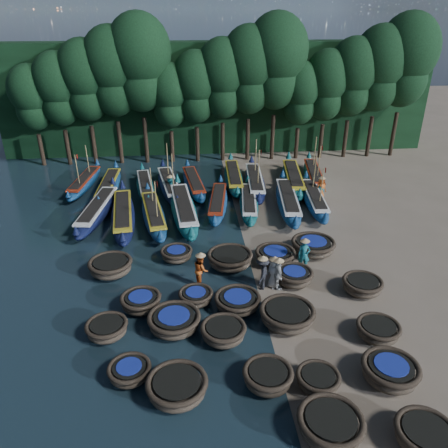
{
  "coord_description": "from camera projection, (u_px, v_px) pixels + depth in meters",
  "views": [
    {
      "loc": [
        -3.3,
        -18.83,
        12.57
      ],
      "look_at": [
        -1.23,
        3.94,
        1.3
      ],
      "focal_mm": 35.0,
      "sensor_mm": 36.0,
      "label": 1
    }
  ],
  "objects": [
    {
      "name": "long_boat_4",
      "position": [
        184.0,
        209.0,
        29.07
      ],
      "size": [
        2.46,
        9.11,
        1.61
      ],
      "rotation": [
        0.0,
        0.0,
        0.1
      ],
      "color": "#105C56",
      "rests_on": "ground"
    },
    {
      "name": "long_boat_12",
      "position": [
        170.0,
        185.0,
        33.12
      ],
      "size": [
        2.7,
        8.18,
        3.52
      ],
      "rotation": [
        0.0,
        0.0,
        0.16
      ],
      "color": "#10153C",
      "rests_on": "ground"
    },
    {
      "name": "coracle_18",
      "position": [
        294.0,
        276.0,
        22.05
      ],
      "size": [
        1.96,
        1.96,
        0.78
      ],
      "rotation": [
        0.0,
        0.0,
        0.02
      ],
      "color": "brown",
      "rests_on": "ground"
    },
    {
      "name": "coracle_14",
      "position": [
        378.0,
        330.0,
        18.41
      ],
      "size": [
        1.97,
        1.97,
        0.71
      ],
      "rotation": [
        0.0,
        0.0,
        -0.16
      ],
      "color": "brown",
      "rests_on": "ground"
    },
    {
      "name": "tree_8",
      "position": [
        249.0,
        69.0,
        37.17
      ],
      "size": [
        4.92,
        4.92,
        11.6
      ],
      "color": "black",
      "rests_on": "ground"
    },
    {
      "name": "foliage_wall",
      "position": [
        218.0,
        98.0,
        41.42
      ],
      "size": [
        40.0,
        3.0,
        10.0
      ],
      "primitive_type": "cube",
      "color": "black",
      "rests_on": "ground"
    },
    {
      "name": "coracle_16",
      "position": [
        196.0,
        296.0,
        20.61
      ],
      "size": [
        1.98,
        1.98,
        0.66
      ],
      "rotation": [
        0.0,
        0.0,
        0.4
      ],
      "color": "brown",
      "rests_on": "ground"
    },
    {
      "name": "long_boat_15",
      "position": [
        255.0,
        182.0,
        33.68
      ],
      "size": [
        2.17,
        8.52,
        3.63
      ],
      "rotation": [
        0.0,
        0.0,
        -0.08
      ],
      "color": "#10153C",
      "rests_on": "ground"
    },
    {
      "name": "coracle_5",
      "position": [
        130.0,
        371.0,
        16.36
      ],
      "size": [
        1.66,
        1.66,
        0.64
      ],
      "rotation": [
        0.0,
        0.0,
        -0.05
      ],
      "color": "brown",
      "rests_on": "ground"
    },
    {
      "name": "coracle_21",
      "position": [
        177.0,
        254.0,
        24.17
      ],
      "size": [
        2.17,
        2.17,
        0.69
      ],
      "rotation": [
        0.0,
        0.0,
        0.41
      ],
      "color": "brown",
      "rests_on": "ground"
    },
    {
      "name": "coracle_19",
      "position": [
        362.0,
        285.0,
        21.38
      ],
      "size": [
        1.99,
        1.99,
        0.75
      ],
      "rotation": [
        0.0,
        0.0,
        0.06
      ],
      "color": "brown",
      "rests_on": "ground"
    },
    {
      "name": "long_boat_11",
      "position": [
        145.0,
        186.0,
        33.15
      ],
      "size": [
        2.25,
        7.21,
        1.28
      ],
      "rotation": [
        0.0,
        0.0,
        0.14
      ],
      "color": "#105C56",
      "rests_on": "ground"
    },
    {
      "name": "long_boat_17",
      "position": [
        314.0,
        175.0,
        35.21
      ],
      "size": [
        2.6,
        7.91,
        3.4
      ],
      "rotation": [
        0.0,
        0.0,
        -0.16
      ],
      "color": "#105C56",
      "rests_on": "ground"
    },
    {
      "name": "fisherman_6",
      "position": [
        321.0,
        188.0,
        31.77
      ],
      "size": [
        0.96,
        0.78,
        1.89
      ],
      "rotation": [
        0.0,
        0.0,
        0.34
      ],
      "color": "#CC571B",
      "rests_on": "ground"
    },
    {
      "name": "coracle_24",
      "position": [
        313.0,
        246.0,
        24.81
      ],
      "size": [
        2.94,
        2.94,
        0.83
      ],
      "rotation": [
        0.0,
        0.0,
        -0.31
      ],
      "color": "brown",
      "rests_on": "ground"
    },
    {
      "name": "tree_0",
      "position": [
        31.0,
        97.0,
        36.57
      ],
      "size": [
        3.68,
        3.68,
        8.68
      ],
      "color": "black",
      "rests_on": "ground"
    },
    {
      "name": "coracle_15",
      "position": [
        141.0,
        302.0,
        20.15
      ],
      "size": [
        2.12,
        2.12,
        0.76
      ],
      "rotation": [
        0.0,
        0.0,
        -0.25
      ],
      "color": "brown",
      "rests_on": "ground"
    },
    {
      "name": "coracle_4",
      "position": [
        425.0,
        436.0,
        13.82
      ],
      "size": [
        2.4,
        2.4,
        0.76
      ],
      "rotation": [
        0.0,
        0.0,
        0.41
      ],
      "color": "brown",
      "rests_on": "ground"
    },
    {
      "name": "tree_7",
      "position": [
        222.0,
        78.0,
        37.28
      ],
      "size": [
        4.51,
        4.51,
        10.63
      ],
      "color": "black",
      "rests_on": "ground"
    },
    {
      "name": "tree_3",
      "position": [
        112.0,
        71.0,
        36.23
      ],
      "size": [
        4.92,
        4.92,
        11.6
      ],
      "color": "black",
      "rests_on": "ground"
    },
    {
      "name": "tree_14",
      "position": [
        406.0,
        59.0,
        37.99
      ],
      "size": [
        5.34,
        5.34,
        12.58
      ],
      "color": "black",
      "rests_on": "ground"
    },
    {
      "name": "coracle_12",
      "position": [
        223.0,
        332.0,
        18.27
      ],
      "size": [
        2.36,
        2.36,
        0.76
      ],
      "rotation": [
        0.0,
        0.0,
        0.43
      ],
      "color": "brown",
      "rests_on": "ground"
    },
    {
      "name": "tree_12",
      "position": [
        353.0,
        76.0,
        38.21
      ],
      "size": [
        4.51,
        4.51,
        10.63
      ],
      "color": "black",
      "rests_on": "ground"
    },
    {
      "name": "tree_5",
      "position": [
        169.0,
        95.0,
        37.5
      ],
      "size": [
        3.68,
        3.68,
        8.68
      ],
      "color": "black",
      "rests_on": "ground"
    },
    {
      "name": "coracle_7",
      "position": [
        268.0,
        377.0,
        16.03
      ],
      "size": [
        2.17,
        2.17,
        0.76
      ],
      "rotation": [
        0.0,
        0.0,
        -0.31
      ],
      "color": "brown",
      "rests_on": "ground"
    },
    {
      "name": "long_boat_3",
      "position": [
        154.0,
        215.0,
        28.47
      ],
      "size": [
        2.63,
        7.86,
        3.38
      ],
      "rotation": [
        0.0,
        0.0,
        0.16
      ],
      "color": "navy",
      "rests_on": "ground"
    },
    {
      "name": "fisherman_0",
      "position": [
        274.0,
        272.0,
        21.63
      ],
      "size": [
        0.87,
        0.96,
        1.85
      ],
      "rotation": [
        0.0,
        0.0,
        5.27
      ],
      "color": "beige",
      "rests_on": "ground"
    },
    {
      "name": "fisherman_5",
      "position": [
        171.0,
        186.0,
        32.23
      ],
      "size": [
        0.55,
        1.52,
        1.81
      ],
      "rotation": [
        0.0,
        0.0,
        4.76
      ],
      "color": "#1B6971",
      "rests_on": "ground"
    },
    {
      "name": "long_boat_5",
      "position": [
        218.0,
        202.0,
        30.34
      ],
      "size": [
        2.29,
        7.37,
        1.31
      ],
      "rotation": [
        0.0,
        0.0,
        -0.14
      ],
      "color": "navy",
      "rests_on": "ground"
    },
    {
      "name": "coracle_11",
      "position": [
        174.0,
        321.0,
        18.86
      ],
      "size": [
        2.81,
        2.81,
        0.79
      ],
      "rotation": [
        0.0,
        0.0,
        0.37
      ],
      "color": "brown",
      "rests_on": "ground"
    },
    {
      "name": "fisherman_3",
      "position": [
        262.0,
        273.0,
        21.48
      ],
      "size": [
        1.01,
        1.31,
        1.98
      ],
      "rotation": [
        0.0,
        0.0,
        4.37
      ],
      "color": "black",
      "rests_on": "ground"
    },
    {
      "name": "tree_2",
      "position": [
        85.0,
        79.0,
        36.34
      ],
      "size": [
        4.51,
        4.51,
        10.63
      ],
      "color": "black",
      "rests_on": "ground"
    },
    {
      "name": "tree_4",
      "position": [
        140.0,
        62.0,
        36.12
      ],
      "size": [
        5.34,
        5.34,
        12.58
      ],
      "color": "black",
      "rests_on": "ground"
    },
    {
      "name": "long_boat_10",
      "position": [
        109.0,
        186.0,
        33.05
      ],
      "size": [
        1.56,
        7.86,
        1.38
      ],
      "rotation": [
        0.0,
        0.0,
        -0.02
      ],
      "color": "navy",
      "rests_on": "ground"
    },
    {
      "name": "fisherman_4",
      "position": [
        278.0,
        273.0,
        21.44
      ],
      "size": [
        0.53,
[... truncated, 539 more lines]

